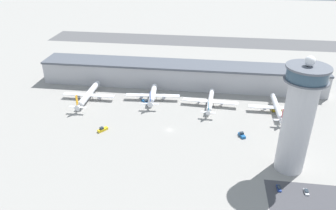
% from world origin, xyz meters
% --- Properties ---
extents(ground_plane, '(1000.00, 1000.00, 0.00)m').
position_xyz_m(ground_plane, '(0.00, 0.00, 0.00)').
color(ground_plane, gray).
extents(terminal_building, '(225.14, 25.00, 18.94)m').
position_xyz_m(terminal_building, '(0.00, 70.00, 9.57)').
color(terminal_building, '#B2B2B7').
rests_on(terminal_building, ground).
extents(runway_strip, '(337.71, 44.00, 0.01)m').
position_xyz_m(runway_strip, '(0.00, 200.07, 0.00)').
color(runway_strip, '#515154').
rests_on(runway_strip, ground).
extents(control_tower, '(20.34, 20.34, 62.05)m').
position_xyz_m(control_tower, '(67.36, -29.09, 30.93)').
color(control_tower, '#BCBCC1').
rests_on(control_tower, ground).
extents(airplane_gate_alpha, '(39.10, 43.73, 13.54)m').
position_xyz_m(airplane_gate_alpha, '(-65.80, 34.31, 4.15)').
color(airplane_gate_alpha, silver).
rests_on(airplane_gate_alpha, ground).
extents(airplane_gate_bravo, '(40.39, 32.59, 13.66)m').
position_xyz_m(airplane_gate_bravo, '(-18.03, 39.99, 4.35)').
color(airplane_gate_bravo, silver).
rests_on(airplane_gate_bravo, ground).
extents(airplane_gate_charlie, '(39.87, 37.13, 11.60)m').
position_xyz_m(airplane_gate_charlie, '(24.69, 36.02, 4.09)').
color(airplane_gate_charlie, white).
rests_on(airplane_gate_charlie, ground).
extents(airplane_gate_delta, '(38.17, 38.24, 11.98)m').
position_xyz_m(airplane_gate_delta, '(70.55, 32.40, 4.15)').
color(airplane_gate_delta, silver).
rests_on(airplane_gate_delta, ground).
extents(service_truck_catering, '(6.01, 6.89, 2.78)m').
position_xyz_m(service_truck_catering, '(-41.72, -6.94, 0.96)').
color(service_truck_catering, black).
rests_on(service_truck_catering, ground).
extents(service_truck_fuel, '(7.13, 6.90, 2.43)m').
position_xyz_m(service_truck_fuel, '(-22.45, 35.33, 0.84)').
color(service_truck_fuel, black).
rests_on(service_truck_fuel, ground).
extents(service_truck_baggage, '(7.26, 4.32, 2.73)m').
position_xyz_m(service_truck_baggage, '(71.42, 35.02, 0.95)').
color(service_truck_baggage, black).
rests_on(service_truck_baggage, ground).
extents(service_truck_water, '(4.56, 6.42, 2.75)m').
position_xyz_m(service_truck_water, '(44.98, -1.62, 0.95)').
color(service_truck_water, black).
rests_on(service_truck_water, ground).
extents(car_white_wagon, '(1.91, 4.46, 1.45)m').
position_xyz_m(car_white_wagon, '(72.45, -47.87, 0.56)').
color(car_white_wagon, black).
rests_on(car_white_wagon, ground).
extents(car_red_hatchback, '(1.89, 4.80, 1.36)m').
position_xyz_m(car_red_hatchback, '(59.90, -46.95, 0.53)').
color(car_red_hatchback, black).
rests_on(car_red_hatchback, ground).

